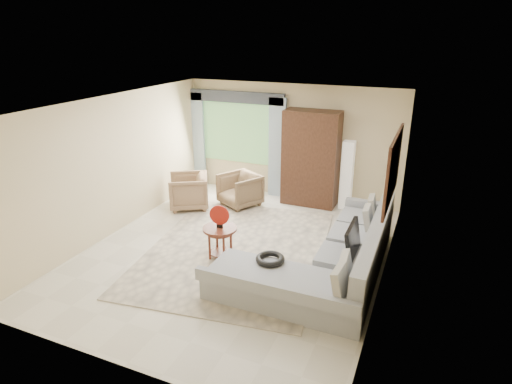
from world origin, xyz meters
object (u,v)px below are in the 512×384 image
at_px(armchair_left, 189,191).
at_px(floor_lamp, 347,175).
at_px(armoire, 311,159).
at_px(sectional_sofa, 333,263).
at_px(tv_screen, 353,240).
at_px(potted_plant, 197,179).
at_px(coffee_table, 220,242).
at_px(armchair_right, 240,190).

relative_size(armchair_left, floor_lamp, 0.55).
xyz_separation_m(armchair_left, armoire, (2.37, 1.27, 0.67)).
bearing_deg(floor_lamp, armchair_left, -157.21).
height_order(sectional_sofa, tv_screen, tv_screen).
xyz_separation_m(potted_plant, floor_lamp, (3.58, 0.28, 0.47)).
bearing_deg(armchair_left, sectional_sofa, 35.63).
distance_m(armchair_left, potted_plant, 1.13).
xyz_separation_m(armchair_left, potted_plant, (-0.41, 1.05, -0.10)).
xyz_separation_m(sectional_sofa, floor_lamp, (-0.43, 2.96, 0.47)).
xyz_separation_m(tv_screen, armchair_left, (-3.87, 1.60, -0.34)).
height_order(coffee_table, potted_plant, coffee_table).
xyz_separation_m(sectional_sofa, coffee_table, (-1.92, -0.11, 0.02)).
bearing_deg(armoire, floor_lamp, 4.29).
height_order(sectional_sofa, potted_plant, sectional_sofa).
bearing_deg(sectional_sofa, armchair_left, 155.71).
bearing_deg(armchair_left, armoire, 88.15).
height_order(armchair_left, potted_plant, armchair_left).
bearing_deg(potted_plant, floor_lamp, 4.48).
bearing_deg(armoire, tv_screen, -62.42).
bearing_deg(armchair_left, tv_screen, 37.45).
relative_size(potted_plant, armoire, 0.26).
relative_size(sectional_sofa, armoire, 1.65).
xyz_separation_m(armoire, floor_lamp, (0.80, 0.06, -0.30)).
xyz_separation_m(tv_screen, armoire, (-1.50, 2.87, 0.33)).
bearing_deg(tv_screen, armoire, 117.58).
xyz_separation_m(sectional_sofa, armchair_right, (-2.62, 2.18, 0.08)).
bearing_deg(sectional_sofa, armoire, 113.06).
bearing_deg(floor_lamp, sectional_sofa, -81.67).
relative_size(sectional_sofa, tv_screen, 4.68).
distance_m(coffee_table, armchair_right, 2.40).
bearing_deg(sectional_sofa, coffee_table, -176.58).
bearing_deg(coffee_table, floor_lamp, 64.16).
bearing_deg(armoire, coffee_table, -102.86).
xyz_separation_m(coffee_table, potted_plant, (-2.09, 2.79, -0.03)).
relative_size(sectional_sofa, armchair_left, 4.18).
distance_m(sectional_sofa, floor_lamp, 3.03).
bearing_deg(armchair_left, armchair_right, 89.30).
xyz_separation_m(coffee_table, armchair_left, (-1.68, 1.74, 0.07)).
distance_m(armchair_left, armchair_right, 1.12).
height_order(armchair_left, armchair_right, armchair_left).
xyz_separation_m(sectional_sofa, armchair_left, (-3.60, 1.63, 0.09)).
bearing_deg(potted_plant, sectional_sofa, -33.68).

